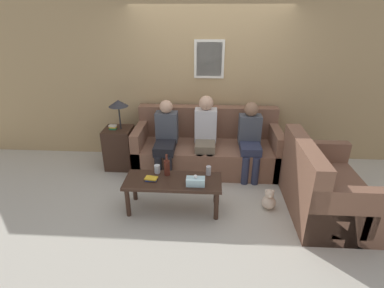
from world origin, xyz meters
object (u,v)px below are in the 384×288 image
object	(u,v)px
person_right	(250,137)
person_middle	(205,132)
wine_bottle	(167,167)
person_left	(166,136)
drinking_glass	(157,169)
teddy_bear	(269,200)
couch_side	(323,190)
couch_main	(207,149)
coffee_table	(173,184)

from	to	relation	value
person_right	person_middle	bearing A→B (deg)	176.29
wine_bottle	person_left	xyz separation A→B (m)	(-0.13, 0.86, 0.08)
drinking_glass	teddy_bear	distance (m)	1.53
couch_side	drinking_glass	distance (m)	2.15
person_middle	person_right	distance (m)	0.69
couch_main	drinking_glass	world-z (taller)	couch_main
couch_main	wine_bottle	bearing A→B (deg)	-115.36
coffee_table	person_right	distance (m)	1.50
drinking_glass	teddy_bear	bearing A→B (deg)	-3.54
couch_main	coffee_table	distance (m)	1.27
couch_main	coffee_table	bearing A→B (deg)	-109.17
person_left	drinking_glass	bearing A→B (deg)	-90.25
drinking_glass	person_right	bearing A→B (deg)	32.71
coffee_table	teddy_bear	distance (m)	1.28
couch_main	teddy_bear	bearing A→B (deg)	-53.19
couch_side	coffee_table	xyz separation A→B (m)	(-1.91, -0.06, 0.05)
teddy_bear	coffee_table	bearing A→B (deg)	-176.26
teddy_bear	person_left	bearing A→B (deg)	148.45
person_left	teddy_bear	bearing A→B (deg)	-31.55
couch_main	teddy_bear	size ratio (longest dim) A/B	7.89
couch_side	person_left	world-z (taller)	person_left
drinking_glass	person_right	size ratio (longest dim) A/B	0.10
coffee_table	person_middle	xyz separation A→B (m)	(0.39, 1.06, 0.30)
wine_bottle	person_middle	world-z (taller)	person_middle
couch_main	couch_side	distance (m)	1.88
wine_bottle	teddy_bear	size ratio (longest dim) A/B	1.01
person_left	couch_main	bearing A→B (deg)	18.14
person_middle	person_right	bearing A→B (deg)	-3.71
teddy_bear	person_right	bearing A→B (deg)	100.95
coffee_table	wine_bottle	world-z (taller)	wine_bottle
coffee_table	teddy_bear	bearing A→B (deg)	3.74
drinking_glass	person_left	world-z (taller)	person_left
person_left	person_middle	bearing A→B (deg)	6.04
coffee_table	person_middle	distance (m)	1.16
coffee_table	person_right	size ratio (longest dim) A/B	1.07
wine_bottle	person_middle	xyz separation A→B (m)	(0.48, 0.93, 0.12)
person_right	couch_side	bearing A→B (deg)	-48.79
couch_side	person_middle	distance (m)	1.85
couch_main	person_left	size ratio (longest dim) A/B	1.98
coffee_table	teddy_bear	world-z (taller)	coffee_table
couch_side	person_left	distance (m)	2.35
person_left	person_middle	size ratio (longest dim) A/B	0.94
drinking_glass	person_left	bearing A→B (deg)	89.75
person_right	wine_bottle	bearing A→B (deg)	-142.87
person_left	coffee_table	bearing A→B (deg)	-77.21
person_left	person_middle	world-z (taller)	person_middle
couch_side	wine_bottle	bearing A→B (deg)	88.11
person_middle	teddy_bear	bearing A→B (deg)	-48.33
couch_main	couch_side	size ratio (longest dim) A/B	1.69
drinking_glass	person_right	xyz separation A→B (m)	(1.30, 0.84, 0.14)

